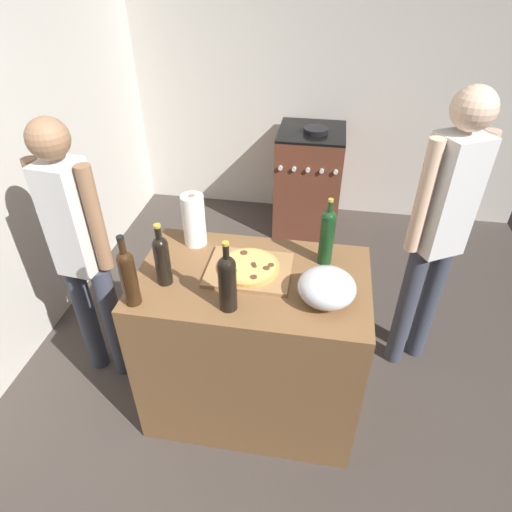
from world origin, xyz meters
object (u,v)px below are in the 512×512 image
wine_bottle_dark (162,258)px  person_in_stripes (80,249)px  pizza (249,267)px  wine_bottle_clear (128,275)px  mixing_bowl (327,288)px  person_in_red (440,225)px  paper_towel_roll (194,220)px  stove (308,180)px  wine_bottle_amber (327,235)px  wine_bottle_green (227,281)px

wine_bottle_dark → person_in_stripes: (-0.54, 0.21, -0.16)m
pizza → wine_bottle_clear: size_ratio=0.84×
mixing_bowl → person_in_red: 0.85m
paper_towel_roll → stove: 1.96m
mixing_bowl → wine_bottle_clear: bearing=-170.1°
stove → wine_bottle_clear: bearing=-105.6°
wine_bottle_clear → wine_bottle_amber: size_ratio=0.99×
wine_bottle_dark → stove: bearing=75.6°
wine_bottle_green → person_in_stripes: person_in_stripes is taller
wine_bottle_green → wine_bottle_amber: size_ratio=0.97×
mixing_bowl → person_in_red: bearing=47.6°
pizza → wine_bottle_dark: size_ratio=0.93×
wine_bottle_clear → person_in_red: person_in_red is taller
paper_towel_roll → stove: size_ratio=0.29×
paper_towel_roll → pizza: bearing=-31.6°
wine_bottle_amber → mixing_bowl: bearing=-86.6°
mixing_bowl → wine_bottle_dark: bearing=179.1°
wine_bottle_green → wine_bottle_amber: 0.56m
wine_bottle_clear → wine_bottle_amber: bearing=28.3°
pizza → wine_bottle_dark: bearing=-159.2°
wine_bottle_amber → stove: wine_bottle_amber is taller
mixing_bowl → wine_bottle_amber: 0.31m
mixing_bowl → person_in_stripes: bearing=170.4°
pizza → mixing_bowl: size_ratio=1.15×
pizza → wine_bottle_clear: (-0.46, -0.30, 0.12)m
paper_towel_roll → wine_bottle_dark: wine_bottle_dark is taller
wine_bottle_amber → person_in_red: 0.69m
stove → person_in_stripes: person_in_stripes is taller
wine_bottle_amber → person_in_stripes: 1.28m
pizza → person_in_stripes: size_ratio=0.18×
wine_bottle_clear → wine_bottle_dark: (0.09, 0.16, -0.01)m
paper_towel_roll → wine_bottle_green: wine_bottle_green is taller
wine_bottle_dark → person_in_red: 1.46m
person_in_red → pizza: bearing=-153.2°
paper_towel_roll → wine_bottle_amber: 0.68m
mixing_bowl → paper_towel_roll: (-0.69, 0.35, 0.06)m
stove → paper_towel_roll: bearing=-105.4°
stove → person_in_red: 1.78m
paper_towel_roll → wine_bottle_green: bearing=-58.9°
mixing_bowl → wine_bottle_clear: 0.85m
mixing_bowl → wine_bottle_green: size_ratio=0.74×
wine_bottle_dark → person_in_red: size_ratio=0.18×
mixing_bowl → wine_bottle_clear: size_ratio=0.73×
wine_bottle_clear → wine_bottle_amber: 0.93m
wine_bottle_green → person_in_red: size_ratio=0.20×
wine_bottle_green → stove: wine_bottle_green is taller
wine_bottle_green → wine_bottle_amber: (0.40, 0.40, 0.01)m
wine_bottle_green → stove: (0.22, 2.26, -0.62)m
pizza → person_in_stripes: (-0.92, 0.07, -0.05)m
wine_bottle_amber → person_in_red: size_ratio=0.20×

